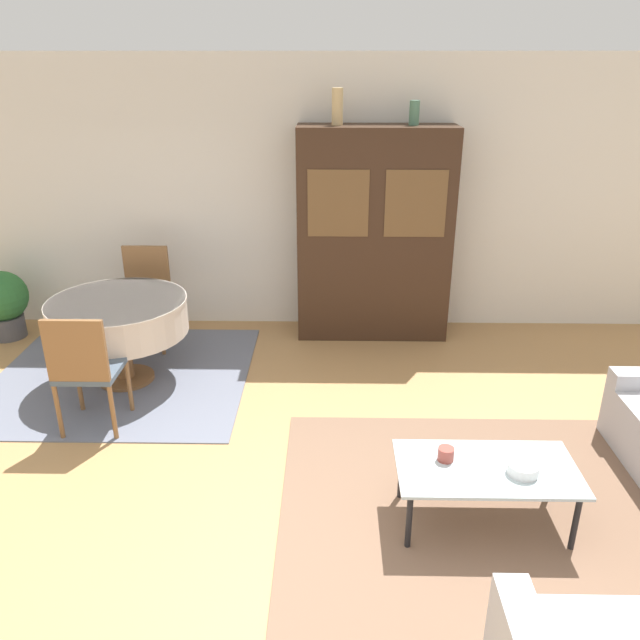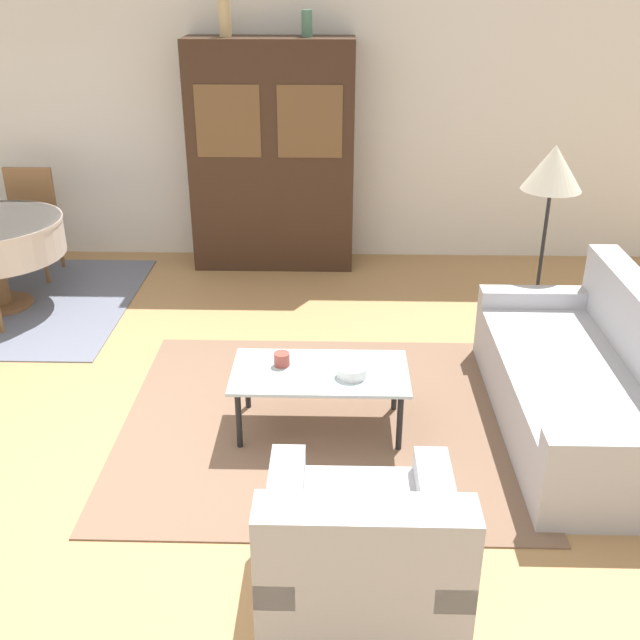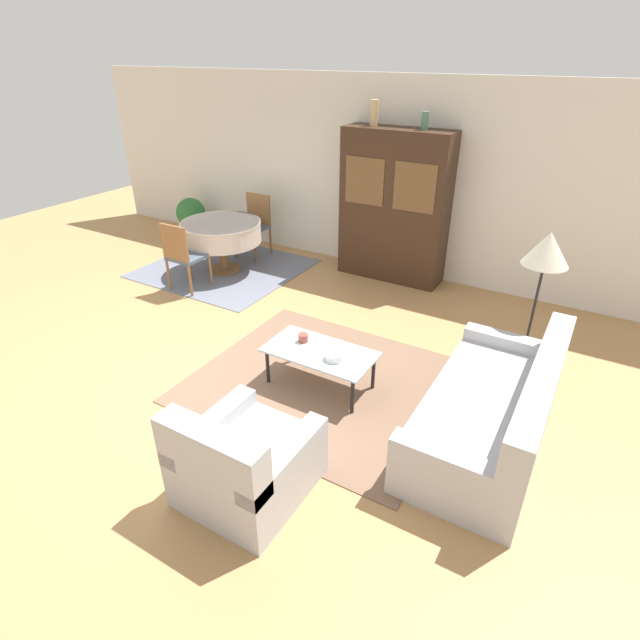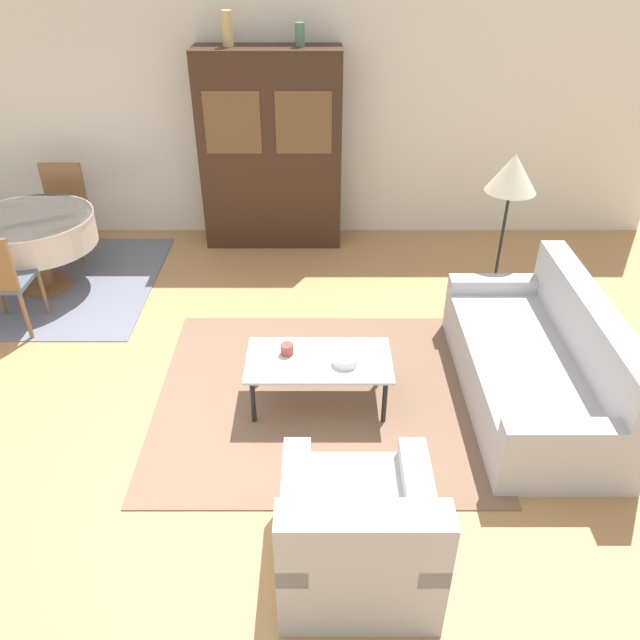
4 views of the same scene
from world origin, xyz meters
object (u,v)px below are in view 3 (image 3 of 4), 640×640
at_px(display_cabinet, 509,114).
at_px(cup, 294,348).
at_px(couch, 600,543).
at_px(potted_plant, 173,116).
at_px(dining_chair_near, 98,179).
at_px(coffee_table, 320,382).
at_px(dining_table, 173,147).
at_px(bowl, 343,389).
at_px(dining_chair_far, 237,132).
at_px(armchair, 78,576).

xyz_separation_m(display_cabinet, cup, (0.26, -2.95, -0.59)).
height_order(couch, potted_plant, couch).
bearing_deg(couch, display_cabinet, 33.41).
xyz_separation_m(couch, dining_chair_near, (-4.53, 0.97, 0.26)).
xyz_separation_m(coffee_table, potted_plant, (-4.34, 2.87, 0.02)).
xyz_separation_m(couch, display_cabinet, (-2.05, 3.11, 0.74)).
distance_m(dining_table, bowl, 3.63).
height_order(cup, bowl, cup).
xyz_separation_m(coffee_table, dining_chair_far, (-2.99, 2.49, 0.18)).
height_order(dining_chair_near, potted_plant, dining_chair_near).
bearing_deg(dining_table, dining_chair_far, 90.00).
relative_size(display_cabinet, dining_table, 1.78).
xyz_separation_m(dining_chair_near, dining_chair_far, (0.00, 1.61, 0.00)).
xyz_separation_m(armchair, potted_plant, (-4.35, 4.40, 0.09)).
xyz_separation_m(couch, bowl, (-1.36, 0.03, 0.15)).
relative_size(dining_chair_near, cup, 9.87).
relative_size(armchair, dining_table, 0.78).
bearing_deg(display_cabinet, bowl, -77.30).
xyz_separation_m(display_cabinet, bowl, (0.69, -3.08, -0.60)).
xyz_separation_m(display_cabinet, dining_table, (-2.48, -1.33, -0.43)).
xyz_separation_m(display_cabinet, dining_chair_far, (-2.48, -0.53, -0.49)).
distance_m(dining_chair_far, cup, 3.66).
relative_size(display_cabinet, dining_chair_far, 2.16).
xyz_separation_m(couch, armchair, (-1.54, -1.45, 0.00)).
bearing_deg(coffee_table, dining_chair_far, 140.19).
distance_m(dining_table, potted_plant, 1.82).
xyz_separation_m(armchair, coffee_table, (-0.00, 1.53, 0.07)).
distance_m(dining_chair_near, cup, 2.87).
bearing_deg(potted_plant, cup, -34.30).
bearing_deg(bowl, couch, -1.29).
height_order(dining_table, bowl, dining_table).
height_order(coffee_table, display_cabinet, display_cabinet).
height_order(coffee_table, potted_plant, potted_plant).
bearing_deg(cup, dining_chair_near, 163.51).
distance_m(couch, potted_plant, 6.59).
distance_m(display_cabinet, bowl, 3.21).
bearing_deg(dining_chair_near, dining_chair_far, 90.00).
xyz_separation_m(armchair, cup, (-0.24, 1.60, 0.15)).
distance_m(armchair, dining_table, 4.40).
xyz_separation_m(dining_chair_near, cup, (2.75, -0.81, -0.10)).
height_order(couch, display_cabinet, display_cabinet).
distance_m(display_cabinet, dining_chair_far, 2.59).
height_order(couch, armchair, couch).
height_order(dining_chair_near, bowl, dining_chair_near).
bearing_deg(dining_chair_far, armchair, 126.62).
relative_size(coffee_table, bowl, 5.91).
xyz_separation_m(dining_chair_far, bowl, (3.18, -2.54, -0.11)).
relative_size(armchair, coffee_table, 0.85).
bearing_deg(dining_chair_near, display_cabinet, 40.70).
relative_size(couch, potted_plant, 2.88).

